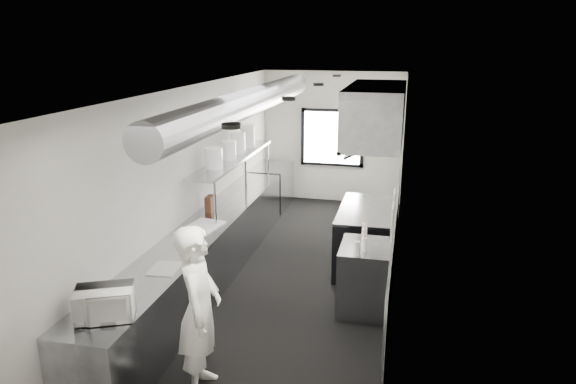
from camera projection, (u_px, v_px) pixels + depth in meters
The scene contains 35 objects.
floor at pixel (291, 277), 7.73m from camera, with size 3.00×8.00×0.01m, color black.
ceiling at pixel (291, 88), 6.93m from camera, with size 3.00×8.00×0.01m, color silver.
wall_back at pixel (332, 138), 11.06m from camera, with size 3.00×0.02×2.80m, color beige.
wall_front at pixel (163, 342), 3.59m from camera, with size 3.00×0.02×2.80m, color beige.
wall_left at pixel (193, 181), 7.65m from camera, with size 0.02×8.00×2.80m, color beige.
wall_right at pixel (398, 195), 7.00m from camera, with size 0.02×8.00×2.80m, color beige.
wall_cladding at pixel (394, 245), 7.52m from camera, with size 0.03×5.50×1.10m, color gray.
hvac_duct at pixel (250, 102), 7.52m from camera, with size 0.40×0.40×6.40m, color gray.
service_window at pixel (332, 138), 11.03m from camera, with size 1.36×0.05×1.25m.
exhaust_hood at pixel (375, 114), 7.46m from camera, with size 0.81×2.20×0.88m.
prep_counter at pixel (205, 256), 7.38m from camera, with size 0.70×6.00×0.90m, color gray.
pass_shelf at pixel (234, 159), 8.48m from camera, with size 0.45×3.00×0.68m.
range at pixel (366, 237), 8.02m from camera, with size 0.88×1.60×0.94m.
bottle_station at pixel (365, 278), 6.69m from camera, with size 0.65×0.80×0.90m, color gray.
far_work_table at pixel (271, 187), 10.83m from camera, with size 0.70×1.20×0.90m, color gray.
notice_sheet_a at pixel (394, 208), 5.83m from camera, with size 0.02×0.28×0.38m, color silver.
notice_sheet_b at pixel (392, 222), 5.52m from camera, with size 0.02×0.28×0.38m, color silver.
line_cook at pixel (200, 310), 5.04m from camera, with size 0.64×0.42×1.76m, color silver.
microwave at pixel (105, 303), 4.84m from camera, with size 0.49×0.37×0.30m, color white.
deli_tub_a at pixel (111, 287), 5.38m from camera, with size 0.14×0.14×0.10m, color #A7AFA1.
deli_tub_b at pixel (109, 289), 5.32m from camera, with size 0.15×0.15×0.11m, color #A7AFA1.
newspaper at pixel (165, 268), 5.91m from camera, with size 0.32×0.40×0.01m, color beige.
small_plate at pixel (193, 243), 6.63m from camera, with size 0.20×0.20×0.02m, color white.
pastry at pixel (193, 239), 6.62m from camera, with size 0.09×0.09×0.09m, color tan.
cutting_board at pixel (203, 226), 7.24m from camera, with size 0.42×0.56×0.02m, color silver.
knife_block at pixel (210, 204), 7.86m from camera, with size 0.10×0.22×0.24m, color #4F291B.
plate_stack_a at pixel (214, 158), 7.69m from camera, with size 0.27×0.27×0.31m, color white.
plate_stack_b at pixel (229, 150), 8.27m from camera, with size 0.23×0.23×0.30m, color white.
plate_stack_c at pixel (238, 143), 8.71m from camera, with size 0.25×0.25×0.35m, color white.
plate_stack_d at pixel (248, 136), 9.21m from camera, with size 0.26×0.26×0.40m, color white.
squeeze_bottle_a at pixel (357, 248), 6.26m from camera, with size 0.06×0.06×0.18m, color silver.
squeeze_bottle_b at pixel (365, 244), 6.37m from camera, with size 0.06×0.06×0.18m, color silver.
squeeze_bottle_c at pixel (363, 239), 6.57m from camera, with size 0.05×0.05×0.16m, color silver.
squeeze_bottle_d at pixel (364, 235), 6.65m from camera, with size 0.07×0.07×0.20m, color silver.
squeeze_bottle_e at pixel (365, 229), 6.87m from camera, with size 0.06×0.06×0.18m, color silver.
Camera 1 is at (1.57, -6.86, 3.43)m, focal length 32.14 mm.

